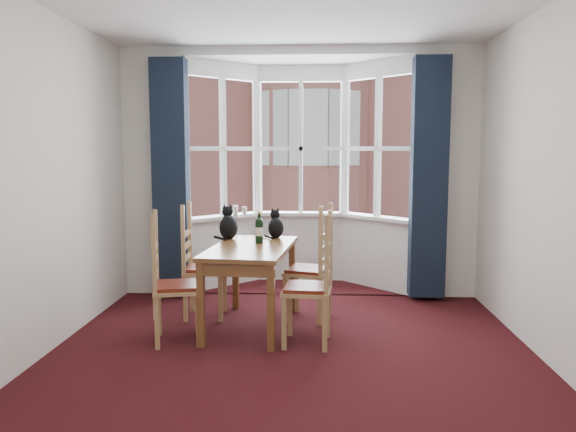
# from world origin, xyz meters

# --- Properties ---
(floor) EXTENTS (4.50, 4.50, 0.00)m
(floor) POSITION_xyz_m (0.00, 0.00, 0.00)
(floor) COLOR black
(floor) RESTS_ON ground
(wall_left) EXTENTS (0.00, 4.50, 4.50)m
(wall_left) POSITION_xyz_m (-2.00, 0.00, 1.40)
(wall_left) COLOR silver
(wall_left) RESTS_ON floor
(wall_right) EXTENTS (0.00, 4.50, 4.50)m
(wall_right) POSITION_xyz_m (2.00, 0.00, 1.40)
(wall_right) COLOR silver
(wall_right) RESTS_ON floor
(wall_near) EXTENTS (4.00, 0.00, 4.00)m
(wall_near) POSITION_xyz_m (0.00, -2.25, 1.40)
(wall_near) COLOR silver
(wall_near) RESTS_ON floor
(wall_back_pier_left) EXTENTS (0.70, 0.12, 2.80)m
(wall_back_pier_left) POSITION_xyz_m (-1.65, 2.25, 1.40)
(wall_back_pier_left) COLOR silver
(wall_back_pier_left) RESTS_ON floor
(wall_back_pier_right) EXTENTS (0.70, 0.12, 2.80)m
(wall_back_pier_right) POSITION_xyz_m (1.65, 2.25, 1.40)
(wall_back_pier_right) COLOR silver
(wall_back_pier_right) RESTS_ON floor
(bay_window) EXTENTS (2.76, 0.94, 2.80)m
(bay_window) POSITION_xyz_m (0.00, 2.75, 1.40)
(bay_window) COLOR white
(bay_window) RESTS_ON floor
(curtain_left) EXTENTS (0.38, 0.22, 2.60)m
(curtain_left) POSITION_xyz_m (-1.42, 2.07, 1.35)
(curtain_left) COLOR #151F30
(curtain_left) RESTS_ON floor
(curtain_right) EXTENTS (0.38, 0.22, 2.60)m
(curtain_right) POSITION_xyz_m (1.42, 2.07, 1.35)
(curtain_right) COLOR #151F30
(curtain_right) RESTS_ON floor
(dining_table) EXTENTS (0.83, 1.37, 0.77)m
(dining_table) POSITION_xyz_m (-0.41, 1.00, 0.67)
(dining_table) COLOR brown
(dining_table) RESTS_ON floor
(chair_left_near) EXTENTS (0.48, 0.50, 0.92)m
(chair_left_near) POSITION_xyz_m (-1.09, 0.56, 0.47)
(chair_left_near) COLOR tan
(chair_left_near) RESTS_ON floor
(chair_left_far) EXTENTS (0.42, 0.44, 0.92)m
(chair_left_far) POSITION_xyz_m (-0.99, 1.32, 0.47)
(chair_left_far) COLOR tan
(chair_left_far) RESTS_ON floor
(chair_right_near) EXTENTS (0.44, 0.45, 0.92)m
(chair_right_near) POSITION_xyz_m (0.21, 0.57, 0.47)
(chair_right_near) COLOR tan
(chair_right_near) RESTS_ON floor
(chair_right_far) EXTENTS (0.50, 0.52, 0.92)m
(chair_right_far) POSITION_xyz_m (0.21, 1.27, 0.47)
(chair_right_far) COLOR tan
(chair_right_far) RESTS_ON floor
(cat_left) EXTENTS (0.24, 0.29, 0.35)m
(cat_left) POSITION_xyz_m (-0.68, 1.43, 0.91)
(cat_left) COLOR black
(cat_left) RESTS_ON dining_table
(cat_right) EXTENTS (0.19, 0.25, 0.31)m
(cat_right) POSITION_xyz_m (-0.21, 1.53, 0.89)
(cat_right) COLOR black
(cat_right) RESTS_ON dining_table
(wine_bottle) EXTENTS (0.08, 0.08, 0.30)m
(wine_bottle) POSITION_xyz_m (-0.35, 1.18, 0.90)
(wine_bottle) COLOR black
(wine_bottle) RESTS_ON dining_table
(candle_tall) EXTENTS (0.06, 0.06, 0.12)m
(candle_tall) POSITION_xyz_m (-0.78, 2.60, 0.93)
(candle_tall) COLOR white
(candle_tall) RESTS_ON bay_window
(candle_short) EXTENTS (0.06, 0.06, 0.10)m
(candle_short) POSITION_xyz_m (-0.67, 2.63, 0.92)
(candle_short) COLOR white
(candle_short) RESTS_ON bay_window
(street) EXTENTS (80.00, 80.00, 0.00)m
(street) POSITION_xyz_m (0.00, 32.25, -6.00)
(street) COLOR #333335
(street) RESTS_ON ground
(tenement_building) EXTENTS (18.40, 7.80, 15.20)m
(tenement_building) POSITION_xyz_m (0.00, 14.01, 1.60)
(tenement_building) COLOR #AC6459
(tenement_building) RESTS_ON street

